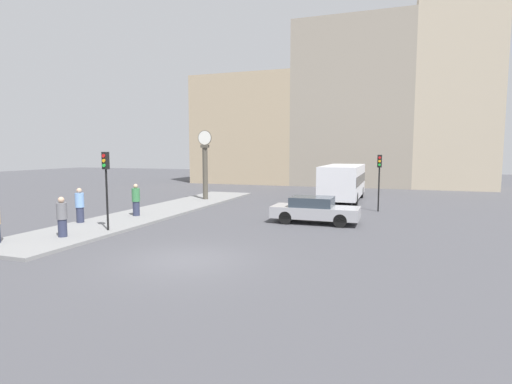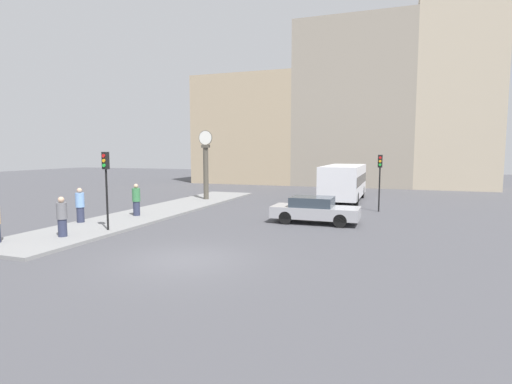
% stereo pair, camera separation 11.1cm
% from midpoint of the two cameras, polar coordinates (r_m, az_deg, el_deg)
% --- Properties ---
extents(ground_plane, '(120.00, 120.00, 0.00)m').
position_cam_midpoint_polar(ground_plane, '(13.81, -10.03, -9.52)').
color(ground_plane, '#47474C').
extents(sidewalk_corner, '(3.67, 21.75, 0.14)m').
position_cam_midpoint_polar(sidewalk_corner, '(24.62, -13.31, -2.64)').
color(sidewalk_corner, gray).
rests_on(sidewalk_corner, ground_plane).
extents(building_row, '(31.05, 5.00, 18.50)m').
position_cam_midpoint_polar(building_row, '(43.41, 12.85, 11.42)').
color(building_row, tan).
rests_on(building_row, ground_plane).
extents(sedan_car, '(4.36, 1.82, 1.34)m').
position_cam_midpoint_polar(sedan_car, '(20.45, 8.52, -2.52)').
color(sedan_car, '#9E9EA3').
rests_on(sedan_car, ground_plane).
extents(bus_distant, '(2.56, 7.69, 2.60)m').
position_cam_midpoint_polar(bus_distant, '(29.87, 12.54, 1.60)').
color(bus_distant, silver).
rests_on(bus_distant, ground_plane).
extents(traffic_light_near, '(0.26, 0.24, 3.47)m').
position_cam_midpoint_polar(traffic_light_near, '(18.73, -20.49, 2.41)').
color(traffic_light_near, black).
rests_on(traffic_light_near, sidewalk_corner).
extents(traffic_light_far, '(0.26, 0.24, 3.42)m').
position_cam_midpoint_polar(traffic_light_far, '(25.09, 17.40, 2.91)').
color(traffic_light_far, black).
rests_on(traffic_light_far, ground_plane).
extents(street_clock, '(1.07, 0.48, 5.00)m').
position_cam_midpoint_polar(street_clock, '(29.30, -7.08, 3.69)').
color(street_clock, '#4C473D').
rests_on(street_clock, sidewalk_corner).
extents(pedestrian_green_hoodie, '(0.43, 0.43, 1.74)m').
position_cam_midpoint_polar(pedestrian_green_hoodie, '(22.64, -16.59, -1.10)').
color(pedestrian_green_hoodie, '#2D334C').
rests_on(pedestrian_green_hoodie, sidewalk_corner).
extents(pedestrian_blue_stripe, '(0.42, 0.42, 1.71)m').
position_cam_midpoint_polar(pedestrian_blue_stripe, '(21.45, -23.70, -1.77)').
color(pedestrian_blue_stripe, '#2D334C').
rests_on(pedestrian_blue_stripe, sidewalk_corner).
extents(pedestrian_grey_jacket, '(0.41, 0.41, 1.65)m').
position_cam_midpoint_polar(pedestrian_grey_jacket, '(18.20, -25.82, -3.23)').
color(pedestrian_grey_jacket, '#2D334C').
rests_on(pedestrian_grey_jacket, sidewalk_corner).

